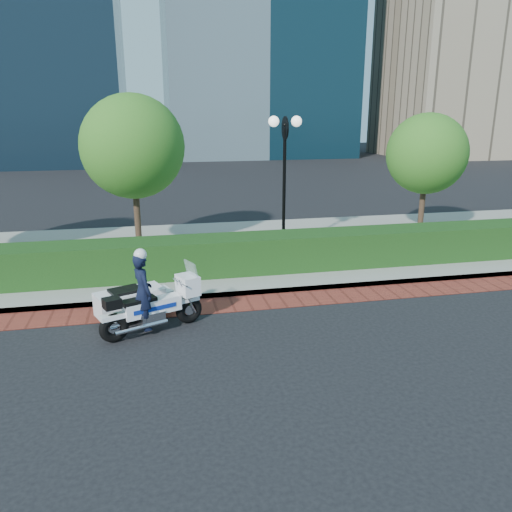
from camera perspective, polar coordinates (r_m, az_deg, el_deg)
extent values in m
plane|color=black|center=(11.05, 5.04, -7.87)|extent=(120.00, 120.00, 0.00)
cube|color=maroon|center=(12.37, 3.03, -5.07)|extent=(60.00, 1.00, 0.01)
cube|color=gray|center=(16.52, -0.96, 0.73)|extent=(60.00, 8.00, 0.15)
cube|color=black|center=(14.10, 0.89, 0.41)|extent=(18.00, 1.20, 1.00)
cylinder|color=black|center=(15.92, 3.12, 0.95)|extent=(0.30, 0.30, 0.30)
cylinder|color=black|center=(15.54, 3.23, 7.54)|extent=(0.10, 0.10, 3.70)
cylinder|color=black|center=(15.37, 3.34, 14.37)|extent=(0.04, 0.70, 0.70)
sphere|color=white|center=(15.27, 2.04, 15.13)|extent=(0.32, 0.32, 0.32)
sphere|color=white|center=(15.46, 4.65, 15.10)|extent=(0.32, 0.32, 0.32)
cylinder|color=#332319|center=(16.46, -13.40, 4.38)|extent=(0.20, 0.20, 2.17)
sphere|color=#246D1B|center=(16.17, -13.92, 12.04)|extent=(3.20, 3.20, 3.20)
cylinder|color=#332319|center=(19.03, 18.40, 5.18)|extent=(0.20, 0.20, 1.92)
sphere|color=#246D1B|center=(18.78, 18.94, 11.00)|extent=(2.80, 2.80, 2.80)
cube|color=gray|center=(57.62, 23.07, 24.61)|extent=(14.00, 12.00, 28.00)
torus|color=black|center=(10.53, -15.92, -7.90)|extent=(0.64, 0.41, 0.62)
torus|color=black|center=(11.10, -7.68, -6.10)|extent=(0.64, 0.41, 0.62)
cube|color=white|center=(10.68, -11.76, -5.66)|extent=(1.23, 0.74, 0.32)
cube|color=silver|center=(10.75, -11.93, -6.81)|extent=(0.62, 0.54, 0.26)
cube|color=white|center=(10.90, -7.80, -3.28)|extent=(0.54, 0.62, 0.42)
cube|color=silver|center=(10.83, -7.42, -1.56)|extent=(0.29, 0.47, 0.37)
cube|color=black|center=(10.52, -13.23, -5.01)|extent=(0.75, 0.53, 0.09)
cube|color=black|center=(10.33, -16.15, -5.20)|extent=(0.42, 0.40, 0.21)
cube|color=white|center=(11.36, -14.18, -5.09)|extent=(1.59, 1.16, 0.51)
cube|color=black|center=(11.23, -14.73, -3.84)|extent=(0.78, 0.68, 0.07)
torus|color=black|center=(11.81, -15.31, -5.55)|extent=(0.49, 0.32, 0.47)
imported|color=black|center=(10.49, -12.82, -4.00)|extent=(0.58, 0.69, 1.61)
sphere|color=white|center=(10.25, -13.09, 0.13)|extent=(0.26, 0.26, 0.26)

